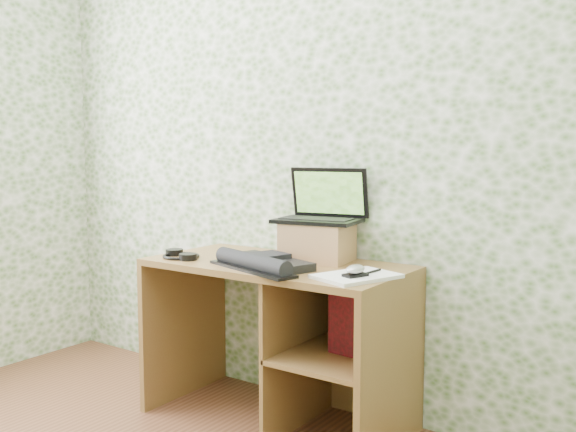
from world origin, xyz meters
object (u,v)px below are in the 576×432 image
Objects in this scene: keyboard at (262,262)px; laptop at (322,209)px; riser at (317,242)px; notepad at (356,276)px; desk at (294,321)px.

laptop is at bearing 89.72° from keyboard.
notepad is at bearing -35.88° from riser.
keyboard is at bearing -107.34° from desk.
riser is 0.31m from keyboard.
desk is 0.35m from keyboard.
laptop is 0.41m from keyboard.
keyboard is 0.45m from notepad.
riser reaches higher than keyboard.
notepad is (0.34, -0.29, -0.23)m from laptop.
keyboard is at bearing -117.09° from laptop.
desk is at bearing -117.37° from laptop.
riser is 0.72× the size of laptop.
notepad is (0.45, 0.04, -0.02)m from keyboard.
riser reaches higher than notepad.
desk is 4.05× the size of riser.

